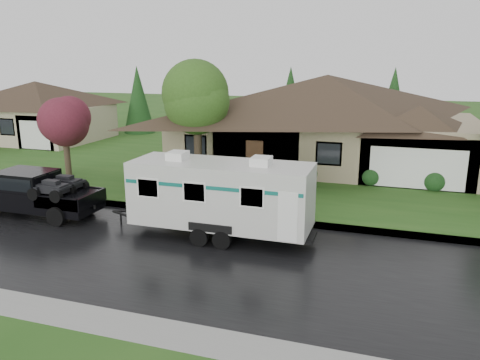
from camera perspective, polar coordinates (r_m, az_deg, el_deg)
name	(u,v)px	position (r m, az deg, el deg)	size (l,w,h in m)	color
ground	(220,237)	(18.22, -2.42, -6.93)	(140.00, 140.00, 0.00)	#255019
road	(200,257)	(16.50, -4.86, -9.30)	(140.00, 8.00, 0.01)	black
curb	(238,217)	(20.19, -0.21, -4.52)	(140.00, 0.50, 0.15)	gray
lawn	(296,159)	(32.14, 6.88, 2.55)	(140.00, 26.00, 0.15)	#255019
house_main	(330,110)	(30.11, 10.97, 8.38)	(19.44, 10.80, 6.90)	#978A66
house_far	(38,106)	(42.30, -23.40, 8.30)	(10.80, 8.64, 5.80)	tan
tree_left_green	(197,101)	(25.06, -5.28, 9.62)	(3.84, 3.84, 6.35)	#382B1E
tree_red	(64,121)	(28.33, -20.66, 6.71)	(2.73, 2.73, 4.52)	#382B1E
shrub_row	(312,171)	(26.19, 8.78, 1.06)	(13.60, 1.00, 1.00)	#143814
pickup_truck	(33,191)	(22.41, -23.97, -1.28)	(5.85, 2.22, 1.95)	black
travel_trailer	(221,194)	(17.71, -2.33, -1.69)	(7.22, 2.54, 3.24)	beige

